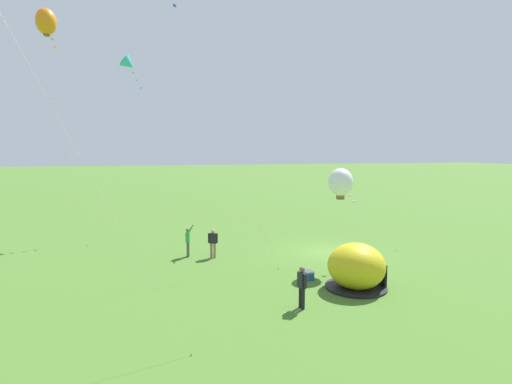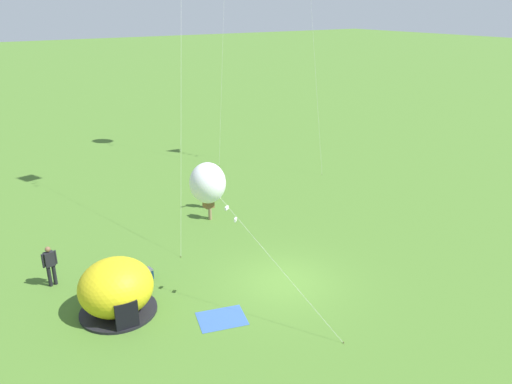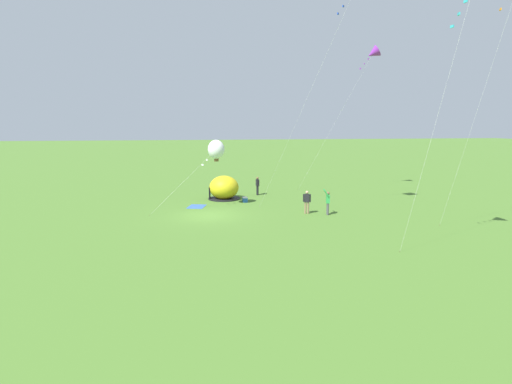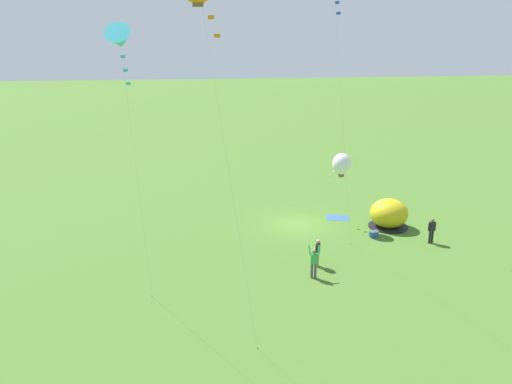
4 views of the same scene
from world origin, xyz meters
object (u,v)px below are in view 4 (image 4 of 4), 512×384
popup_tent (389,214)px  cooler_box (374,234)px  person_far_back (432,229)px  kite_white (342,164)px  person_flying_kite (314,262)px  person_center_field (318,252)px  kite_cyan (120,40)px

popup_tent → cooler_box: (1.74, 1.63, -0.78)m
person_far_back → kite_white: size_ratio=0.30×
person_flying_kite → kite_white: bearing=-117.6°
person_far_back → person_center_field: same height
popup_tent → person_flying_kite: (7.52, 6.96, 0.00)m
person_far_back → person_flying_kite: bearing=22.0°
person_flying_kite → kite_white: 9.53m
popup_tent → cooler_box: popup_tent is taller
popup_tent → person_far_back: (-1.56, 3.29, -0.03)m
person_flying_kite → person_center_field: person_flying_kite is taller
person_center_field → kite_white: bearing=-118.3°
kite_white → person_center_field: bearing=61.7°
person_far_back → person_flying_kite: size_ratio=0.91×
person_flying_kite → person_center_field: size_ratio=1.10×
person_flying_kite → kite_white: kite_white is taller
person_far_back → person_center_field: bearing=15.1°
person_far_back → kite_cyan: (18.47, 7.09, 11.95)m
kite_white → kite_cyan: kite_cyan is taller
person_far_back → kite_cyan: 23.11m
kite_cyan → person_flying_kite: bearing=-159.9°
person_far_back → kite_white: bearing=-39.7°
cooler_box → popup_tent: bearing=-136.7°
popup_tent → kite_cyan: kite_cyan is taller
person_center_field → kite_white: (-3.46, -6.42, 3.65)m
popup_tent → cooler_box: size_ratio=4.96×
cooler_box → kite_white: (1.70, -2.49, 4.40)m
person_center_field → popup_tent: bearing=-141.1°
cooler_box → person_center_field: (5.16, 3.93, 0.74)m
person_far_back → kite_cyan: bearing=21.0°
cooler_box → person_flying_kite: 7.90m
person_far_back → cooler_box: bearing=-26.7°
kite_cyan → cooler_box: bearing=-150.0°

